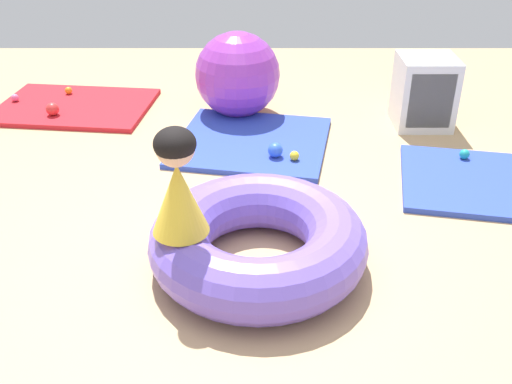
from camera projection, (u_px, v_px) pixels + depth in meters
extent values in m
plane|color=tan|center=(233.00, 257.00, 3.24)|extent=(8.00, 8.00, 0.00)
cube|color=#2D47B7|center=(250.00, 142.00, 4.48)|extent=(1.30, 1.26, 0.04)
cube|color=#2D47B7|center=(491.00, 183.00, 3.92)|extent=(1.34, 1.13, 0.04)
cube|color=red|center=(73.00, 107.00, 5.10)|extent=(1.39, 1.07, 0.04)
torus|color=#7056D1|center=(256.00, 241.00, 3.09)|extent=(1.15, 1.15, 0.32)
cone|color=yellow|center=(177.00, 198.00, 2.79)|extent=(0.36, 0.36, 0.37)
sphere|color=#DBAD89|center=(173.00, 148.00, 2.66)|extent=(0.18, 0.18, 0.18)
ellipsoid|color=black|center=(173.00, 144.00, 2.65)|extent=(0.20, 0.20, 0.16)
sphere|color=yellow|center=(292.00, 156.00, 4.16)|extent=(0.07, 0.07, 0.07)
sphere|color=teal|center=(462.00, 154.00, 4.18)|extent=(0.07, 0.07, 0.07)
sphere|color=blue|center=(273.00, 150.00, 4.19)|extent=(0.11, 0.11, 0.11)
sphere|color=red|center=(50.00, 109.00, 4.86)|extent=(0.11, 0.11, 0.11)
sphere|color=pink|center=(12.00, 98.00, 5.14)|extent=(0.07, 0.07, 0.07)
sphere|color=orange|center=(66.00, 91.00, 5.30)|extent=(0.06, 0.06, 0.06)
sphere|color=purple|center=(235.00, 75.00, 4.83)|extent=(0.70, 0.70, 0.70)
cube|color=silver|center=(422.00, 91.00, 4.69)|extent=(0.44, 0.44, 0.56)
cube|color=#2D2D33|center=(426.00, 97.00, 4.59)|extent=(0.34, 0.20, 0.44)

